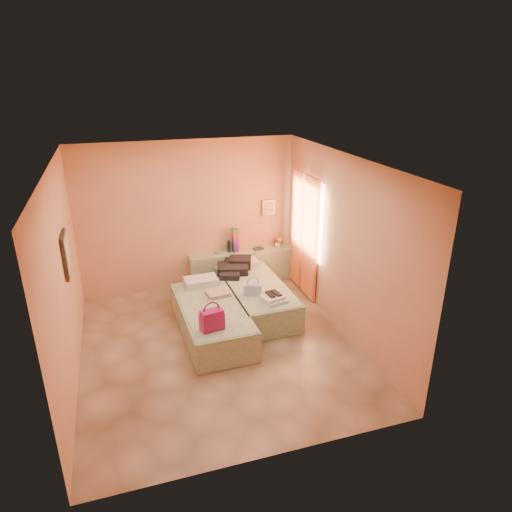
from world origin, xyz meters
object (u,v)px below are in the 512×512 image
(bed_right, at_px, (256,297))
(towel_stack, at_px, (274,299))
(water_bottle, at_px, (229,246))
(blue_handbag, at_px, (253,289))
(flower_vase, at_px, (278,241))
(headboard_ledge, at_px, (242,267))
(green_book, at_px, (258,249))
(bed_left, at_px, (212,320))
(magenta_handbag, at_px, (212,320))

(bed_right, relative_size, towel_stack, 5.71)
(water_bottle, bearing_deg, blue_handbag, -90.46)
(blue_handbag, bearing_deg, flower_vase, 77.63)
(flower_vase, bearing_deg, bed_right, -124.45)
(headboard_ledge, bearing_deg, green_book, 3.58)
(bed_left, bearing_deg, flower_vase, 43.68)
(flower_vase, bearing_deg, green_book, -174.85)
(bed_right, distance_m, flower_vase, 1.58)
(magenta_handbag, xyz_separation_m, towel_stack, (1.12, 0.52, -0.10))
(blue_handbag, bearing_deg, towel_stack, -33.61)
(water_bottle, distance_m, towel_stack, 1.95)
(towel_stack, bearing_deg, bed_left, 170.25)
(green_book, bearing_deg, flower_vase, -10.44)
(blue_handbag, distance_m, towel_stack, 0.42)
(blue_handbag, bearing_deg, green_book, 89.27)
(towel_stack, bearing_deg, blue_handbag, 126.29)
(bed_left, xyz_separation_m, blue_handbag, (0.73, 0.17, 0.34))
(bed_left, bearing_deg, headboard_ledge, 58.31)
(bed_left, height_order, bed_right, same)
(bed_right, relative_size, water_bottle, 8.35)
(headboard_ledge, xyz_separation_m, flower_vase, (0.76, 0.06, 0.45))
(bed_right, xyz_separation_m, green_book, (0.42, 1.19, 0.42))
(bed_left, distance_m, green_book, 2.21)
(bed_left, bearing_deg, towel_stack, -11.32)
(towel_stack, bearing_deg, headboard_ledge, 89.84)
(bed_right, bearing_deg, flower_vase, 53.98)
(blue_handbag, bearing_deg, headboard_ledge, 100.70)
(headboard_ledge, relative_size, flower_vase, 8.48)
(bed_left, xyz_separation_m, magenta_handbag, (-0.14, -0.68, 0.40))
(flower_vase, distance_m, magenta_handbag, 3.08)
(bed_left, xyz_separation_m, water_bottle, (0.75, 1.75, 0.52))
(magenta_handbag, relative_size, blue_handbag, 1.14)
(bed_left, height_order, green_book, green_book)
(magenta_handbag, bearing_deg, towel_stack, 12.98)
(bed_left, xyz_separation_m, towel_stack, (0.98, -0.17, 0.30))
(bed_left, relative_size, magenta_handbag, 6.10)
(flower_vase, relative_size, towel_stack, 0.69)
(headboard_ledge, bearing_deg, bed_right, -94.21)
(flower_vase, distance_m, blue_handbag, 1.89)
(green_book, height_order, blue_handbag, blue_handbag)
(magenta_handbag, bearing_deg, blue_handbag, 32.71)
(water_bottle, relative_size, flower_vase, 0.99)
(bed_right, xyz_separation_m, flower_vase, (0.84, 1.23, 0.52))
(headboard_ledge, distance_m, green_book, 0.48)
(headboard_ledge, distance_m, magenta_handbag, 2.65)
(blue_handbag, bearing_deg, magenta_handbag, -115.38)
(bed_right, bearing_deg, magenta_handbag, -132.05)
(bed_left, relative_size, blue_handbag, 6.96)
(green_book, bearing_deg, blue_handbag, -126.42)
(bed_right, bearing_deg, bed_left, -151.14)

